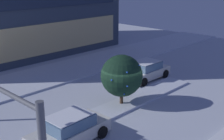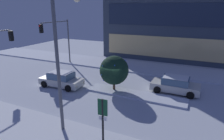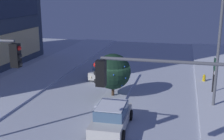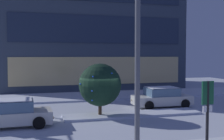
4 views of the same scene
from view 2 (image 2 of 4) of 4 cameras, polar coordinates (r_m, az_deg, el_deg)
The scene contains 9 objects.
ground at distance 18.93m, azimuth -0.41°, elevation -5.99°, with size 52.00×52.00×0.00m, color silver.
curb_strip_far at distance 26.54m, azimuth 7.65°, elevation 0.87°, with size 52.00×5.20×0.14m, color silver.
median_strip at distance 18.11m, azimuth 6.64°, elevation -6.98°, with size 9.00×1.80×0.14m, color silver.
car_near at distance 20.40m, azimuth -14.28°, elevation -2.66°, with size 4.43×2.14×1.49m.
car_far at distance 19.31m, azimuth 17.65°, elevation -4.08°, with size 4.42×2.15×1.49m.
traffic_light_corner_far_left at distance 26.91m, azimuth -15.22°, elevation 9.82°, with size 0.32×5.34×6.05m.
street_lamp_arched at distance 12.04m, azimuth -13.73°, elevation 6.92°, with size 0.56×2.56×8.41m.
parking_info_sign at distance 11.10m, azimuth -2.67°, elevation -13.17°, with size 0.55×0.12×2.86m.
decorated_tree_median at distance 18.29m, azimuth 0.62°, elevation -0.06°, with size 2.70×2.69×3.37m.
Camera 2 is at (7.49, -15.71, 7.43)m, focal length 31.95 mm.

